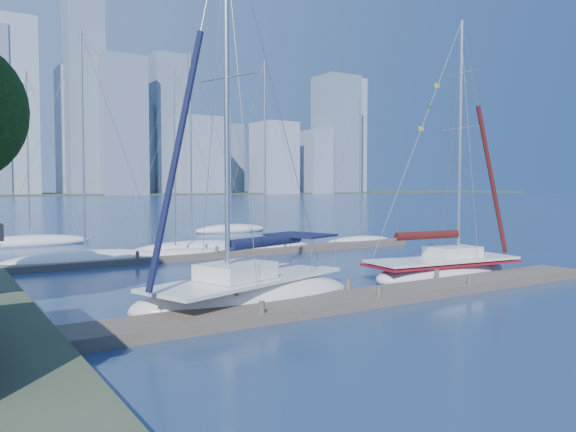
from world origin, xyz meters
TOP-DOWN VIEW (x-y plane):
  - ground at (0.00, 0.00)m, footprint 700.00×700.00m
  - near_dock at (0.00, 0.00)m, footprint 26.00×2.00m
  - far_dock at (2.00, 16.00)m, footprint 30.00×1.80m
  - sailboat_navy at (-3.94, 2.03)m, footprint 9.60×5.81m
  - sailboat_maroon at (7.16, 2.47)m, footprint 8.62×3.62m
  - bg_boat_0 at (-6.53, 16.86)m, footprint 9.71×4.50m
  - bg_boat_1 at (-1.19, 16.50)m, footprint 7.26×3.38m
  - bg_boat_2 at (0.96, 19.10)m, footprint 8.86×4.27m
  - bg_boat_3 at (5.48, 16.95)m, footprint 7.78×3.05m
  - bg_boat_4 at (14.17, 17.28)m, footprint 6.58×4.07m
  - bg_boat_6 at (-7.63, 30.12)m, footprint 9.03×5.07m
  - bg_boat_7 at (11.00, 33.17)m, footprint 7.75×3.39m
  - skyline at (21.24, 290.40)m, footprint 503.67×51.31m

SIDE VIEW (x-z plane):
  - ground at x=0.00m, z-range 0.00..0.00m
  - far_dock at x=2.00m, z-range 0.00..0.36m
  - near_dock at x=0.00m, z-range 0.00..0.40m
  - bg_boat_1 at x=-1.19m, z-range -5.77..6.22m
  - bg_boat_4 at x=14.17m, z-range -5.58..6.04m
  - bg_boat_3 at x=5.48m, z-range -6.45..6.94m
  - bg_boat_6 at x=-7.63m, z-range -6.50..7.04m
  - bg_boat_7 at x=11.00m, z-range -6.00..6.54m
  - bg_boat_0 at x=-6.53m, z-range -6.56..7.11m
  - bg_boat_2 at x=0.96m, z-range -6.61..7.16m
  - sailboat_maroon at x=7.16m, z-range -5.55..7.59m
  - sailboat_navy at x=-3.94m, z-range -6.35..8.60m
  - skyline at x=21.24m, z-range -27.32..98.39m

